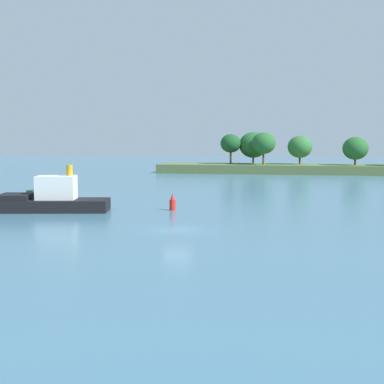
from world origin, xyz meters
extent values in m
plane|color=teal|center=(0.00, 0.00, 0.00)|extent=(400.00, 400.00, 0.00)
cube|color=#566B3D|center=(12.65, 84.66, 1.03)|extent=(69.57, 12.37, 2.05)
cylinder|color=#513823|center=(-5.58, 85.75, 3.50)|extent=(0.44, 0.44, 2.90)
ellipsoid|color=#194C23|center=(-5.58, 85.75, 6.90)|extent=(4.88, 4.88, 4.39)
cylinder|color=#513823|center=(-0.35, 87.54, 2.92)|extent=(0.44, 0.44, 1.74)
ellipsoid|color=#235B28|center=(-0.35, 87.54, 6.52)|extent=(6.83, 6.83, 6.15)
cylinder|color=#513823|center=(2.37, 82.79, 3.41)|extent=(0.44, 0.44, 2.72)
ellipsoid|color=#235B28|center=(2.37, 82.79, 6.97)|extent=(5.51, 5.51, 4.96)
cylinder|color=#513823|center=(10.62, 86.15, 2.95)|extent=(0.44, 0.44, 1.79)
ellipsoid|color=#2D6B33|center=(10.62, 86.15, 6.13)|extent=(5.72, 5.72, 5.15)
cylinder|color=#513823|center=(22.85, 83.32, 2.81)|extent=(0.44, 0.44, 1.51)
ellipsoid|color=#235B28|center=(22.85, 83.32, 5.85)|extent=(5.70, 5.70, 5.13)
cube|color=black|center=(-16.11, 10.05, 0.66)|extent=(12.56, 6.56, 1.33)
cube|color=black|center=(-20.21, 9.21, 1.63)|extent=(4.05, 4.42, 0.60)
cube|color=white|center=(-15.82, 10.11, 2.63)|extent=(4.65, 3.54, 2.60)
cylinder|color=gold|center=(-14.35, 10.41, 4.53)|extent=(0.70, 0.70, 1.20)
cube|color=#19472D|center=(-27.60, 29.67, 0.25)|extent=(1.91, 4.11, 0.50)
cube|color=white|center=(-27.66, 29.38, 0.75)|extent=(0.67, 0.60, 0.50)
cube|color=black|center=(-27.19, 31.76, 0.28)|extent=(0.37, 0.34, 0.56)
cylinder|color=red|center=(-3.43, 13.35, 0.60)|extent=(0.70, 0.70, 1.20)
cone|color=red|center=(-3.43, 13.35, 1.55)|extent=(0.49, 0.49, 0.70)
camera|label=1|loc=(10.34, -47.54, 7.97)|focal=52.55mm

